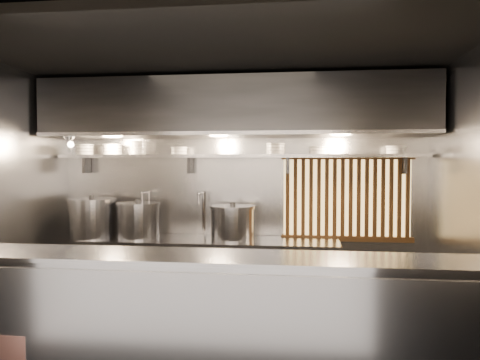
% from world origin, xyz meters
% --- Properties ---
extents(floor, '(4.50, 4.50, 0.00)m').
position_xyz_m(floor, '(0.00, 0.00, 0.00)').
color(floor, black).
rests_on(floor, ground).
extents(ceiling, '(4.50, 4.50, 0.00)m').
position_xyz_m(ceiling, '(0.00, 0.00, 2.80)').
color(ceiling, black).
rests_on(ceiling, wall_back).
extents(wall_back, '(4.50, 0.00, 4.50)m').
position_xyz_m(wall_back, '(0.00, 1.50, 1.40)').
color(wall_back, gray).
rests_on(wall_back, floor).
extents(wall_right, '(0.00, 3.00, 3.00)m').
position_xyz_m(wall_right, '(2.25, 0.00, 1.40)').
color(wall_right, gray).
rests_on(wall_right, floor).
extents(serving_counter, '(4.50, 0.56, 1.13)m').
position_xyz_m(serving_counter, '(0.00, -0.96, 0.57)').
color(serving_counter, '#97979C').
rests_on(serving_counter, floor).
extents(cooking_bench, '(3.00, 0.70, 0.90)m').
position_xyz_m(cooking_bench, '(-0.30, 1.13, 0.45)').
color(cooking_bench, '#97979C').
rests_on(cooking_bench, floor).
extents(bowl_shelf, '(4.40, 0.34, 0.04)m').
position_xyz_m(bowl_shelf, '(0.00, 1.32, 1.88)').
color(bowl_shelf, '#97979C').
rests_on(bowl_shelf, wall_back).
extents(exhaust_hood, '(4.40, 0.81, 0.65)m').
position_xyz_m(exhaust_hood, '(0.00, 1.10, 2.42)').
color(exhaust_hood, '#2D2D30').
rests_on(exhaust_hood, ceiling).
extents(wood_screen, '(1.56, 0.09, 1.04)m').
position_xyz_m(wood_screen, '(1.30, 1.45, 1.38)').
color(wood_screen, '#FFCE72').
rests_on(wood_screen, wall_back).
extents(faucet_left, '(0.04, 0.30, 0.50)m').
position_xyz_m(faucet_left, '(-1.15, 1.37, 1.31)').
color(faucet_left, silver).
rests_on(faucet_left, wall_back).
extents(faucet_right, '(0.04, 0.30, 0.50)m').
position_xyz_m(faucet_right, '(-0.45, 1.37, 1.31)').
color(faucet_right, silver).
rests_on(faucet_right, wall_back).
extents(heat_lamp, '(0.25, 0.35, 0.20)m').
position_xyz_m(heat_lamp, '(-1.90, 0.85, 2.07)').
color(heat_lamp, '#97979C').
rests_on(heat_lamp, exhaust_hood).
extents(pendant_bulb, '(0.09, 0.09, 0.19)m').
position_xyz_m(pendant_bulb, '(-0.10, 1.20, 1.96)').
color(pendant_bulb, '#2D2D30').
rests_on(pendant_bulb, exhaust_hood).
extents(stock_pot_left, '(0.79, 0.79, 0.51)m').
position_xyz_m(stock_pot_left, '(-1.75, 1.10, 1.14)').
color(stock_pot_left, '#97979C').
rests_on(stock_pot_left, cooking_bench).
extents(stock_pot_mid, '(0.69, 0.69, 0.46)m').
position_xyz_m(stock_pot_mid, '(-1.17, 1.11, 1.11)').
color(stock_pot_mid, '#97979C').
rests_on(stock_pot_mid, cooking_bench).
extents(stock_pot_right, '(0.71, 0.71, 0.44)m').
position_xyz_m(stock_pot_right, '(-0.03, 1.13, 1.10)').
color(stock_pot_right, '#97979C').
rests_on(stock_pot_right, cooking_bench).
extents(red_placard, '(0.24, 0.03, 0.33)m').
position_xyz_m(red_placard, '(-1.30, -1.22, 0.40)').
color(red_placard, '#B62613').
rests_on(red_placard, serving_counter).
extents(bowl_stack_0, '(0.23, 0.23, 0.13)m').
position_xyz_m(bowl_stack_0, '(-1.94, 1.32, 1.97)').
color(bowl_stack_0, white).
rests_on(bowl_stack_0, bowl_shelf).
extents(bowl_stack_1, '(0.24, 0.24, 0.13)m').
position_xyz_m(bowl_stack_1, '(-1.57, 1.32, 1.97)').
color(bowl_stack_1, white).
rests_on(bowl_stack_1, bowl_shelf).
extents(bowl_stack_2, '(0.20, 0.20, 0.17)m').
position_xyz_m(bowl_stack_2, '(-1.23, 1.32, 1.99)').
color(bowl_stack_2, white).
rests_on(bowl_stack_2, bowl_shelf).
extents(bowl_stack_3, '(0.20, 0.20, 0.09)m').
position_xyz_m(bowl_stack_3, '(-0.72, 1.32, 1.95)').
color(bowl_stack_3, white).
rests_on(bowl_stack_3, bowl_shelf).
extents(bowl_stack_4, '(0.23, 0.23, 0.13)m').
position_xyz_m(bowl_stack_4, '(0.45, 1.32, 1.97)').
color(bowl_stack_4, white).
rests_on(bowl_stack_4, bowl_shelf).
extents(bowl_stack_5, '(0.23, 0.23, 0.09)m').
position_xyz_m(bowl_stack_5, '(0.97, 1.32, 1.95)').
color(bowl_stack_5, white).
rests_on(bowl_stack_5, bowl_shelf).
extents(bowl_stack_6, '(0.24, 0.24, 0.09)m').
position_xyz_m(bowl_stack_6, '(1.84, 1.32, 1.95)').
color(bowl_stack_6, white).
rests_on(bowl_stack_6, bowl_shelf).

